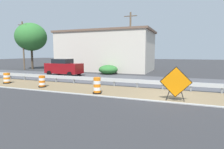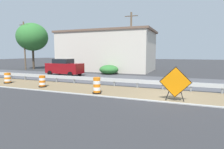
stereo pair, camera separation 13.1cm
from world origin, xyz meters
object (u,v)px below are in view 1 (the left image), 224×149
at_px(warning_sign_diamond, 176,83).
at_px(utility_pole_near, 130,42).
at_px(car_trailing_near_lane, 64,67).
at_px(utility_pole_mid, 23,45).
at_px(traffic_barrel_close, 42,82).
at_px(traffic_barrel_nearest, 97,86).
at_px(traffic_barrel_mid, 7,79).

bearing_deg(warning_sign_diamond, utility_pole_near, -157.72).
xyz_separation_m(car_trailing_near_lane, utility_pole_mid, (4.59, 11.34, 3.13)).
distance_m(traffic_barrel_close, car_trailing_near_lane, 8.16).
xyz_separation_m(traffic_barrel_nearest, traffic_barrel_mid, (0.99, 9.92, -0.08)).
xyz_separation_m(warning_sign_diamond, utility_pole_near, (13.70, 6.71, 3.24)).
height_order(traffic_barrel_close, utility_pole_near, utility_pole_near).
distance_m(utility_pole_near, utility_pole_mid, 18.48).
xyz_separation_m(traffic_barrel_close, utility_pole_mid, (12.07, 14.52, 3.76)).
height_order(warning_sign_diamond, utility_pole_near, utility_pole_near).
height_order(utility_pole_near, utility_pole_mid, utility_pole_near).
bearing_deg(traffic_barrel_mid, warning_sign_diamond, -94.46).
bearing_deg(car_trailing_near_lane, warning_sign_diamond, -29.10).
relative_size(car_trailing_near_lane, utility_pole_near, 0.57).
xyz_separation_m(traffic_barrel_close, car_trailing_near_lane, (7.49, 3.19, 0.63)).
height_order(traffic_barrel_nearest, traffic_barrel_mid, traffic_barrel_nearest).
bearing_deg(utility_pole_near, utility_pole_mid, 92.60).
xyz_separation_m(traffic_barrel_nearest, utility_pole_mid, (12.66, 19.92, 3.67)).
bearing_deg(traffic_barrel_mid, utility_pole_mid, 40.57).
relative_size(traffic_barrel_close, utility_pole_near, 0.12).
xyz_separation_m(traffic_barrel_nearest, traffic_barrel_close, (0.59, 5.40, -0.09)).
height_order(traffic_barrel_nearest, utility_pole_mid, utility_pole_mid).
bearing_deg(traffic_barrel_close, utility_pole_mid, 50.26).
distance_m(traffic_barrel_nearest, utility_pole_near, 14.10).
xyz_separation_m(warning_sign_diamond, traffic_barrel_nearest, (0.20, 5.25, -0.56)).
relative_size(traffic_barrel_close, utility_pole_mid, 0.12).
distance_m(traffic_barrel_nearest, utility_pole_mid, 23.89).
bearing_deg(traffic_barrel_close, traffic_barrel_nearest, -96.24).
bearing_deg(traffic_barrel_close, warning_sign_diamond, -94.22).
distance_m(car_trailing_near_lane, utility_pole_near, 9.53).
distance_m(warning_sign_diamond, traffic_barrel_nearest, 5.28).
bearing_deg(traffic_barrel_mid, traffic_barrel_nearest, -95.68).
relative_size(traffic_barrel_close, car_trailing_near_lane, 0.20).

